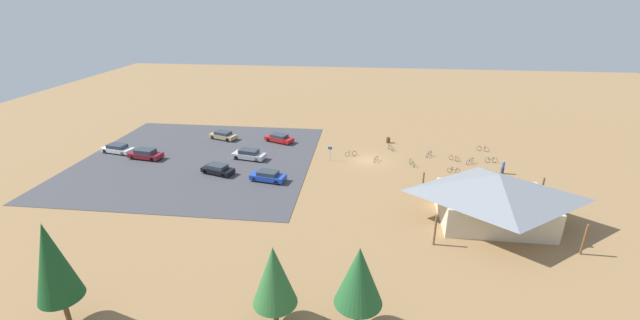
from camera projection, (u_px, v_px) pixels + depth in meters
The scene contains 26 objects.
ground at pixel (369, 160), 58.45m from camera, with size 160.00×160.00×0.00m, color #937047.
parking_lot_asphalt at pixel (198, 159), 58.77m from camera, with size 32.54×31.85×0.05m, color #424247.
bike_pavilion at pixel (496, 195), 41.49m from camera, with size 13.55×10.42×5.42m.
trash_bin at pixel (388, 140), 65.15m from camera, with size 0.60×0.60×0.90m, color brown.
lot_sign at pixel (330, 151), 57.78m from camera, with size 0.56×0.08×2.20m.
pine_center at pixel (274, 276), 27.92m from camera, with size 3.15×3.15×6.49m.
pine_midwest at pixel (52, 262), 27.64m from camera, with size 3.02×3.02×8.23m.
pine_east at pixel (359, 276), 27.29m from camera, with size 3.35×3.35×6.79m.
bicycle_orange_yard_right at pixel (454, 158), 58.16m from camera, with size 1.36×0.96×0.81m.
bicycle_purple_yard_left at pixel (429, 154), 59.64m from camera, with size 1.06×1.48×0.81m.
bicycle_silver_by_bin at pixel (391, 148), 62.12m from camera, with size 0.80×1.46×0.74m.
bicycle_red_lone_west at pixel (483, 149), 61.65m from camera, with size 1.78×0.59×0.90m.
bicycle_teal_near_porch at pixel (491, 160), 57.47m from camera, with size 1.74×0.48×0.87m.
bicycle_green_edge_north at pixel (412, 163), 56.46m from camera, with size 0.70×1.65×0.86m.
bicycle_white_lone_east at pixel (376, 159), 57.90m from camera, with size 0.72×1.57×0.76m.
bicycle_yellow_back_row at pixel (351, 154), 59.88m from camera, with size 1.65×0.75×0.81m.
bicycle_black_mid_cluster at pixel (454, 170), 54.24m from camera, with size 1.67×0.48×0.75m.
bicycle_blue_near_sign at pixel (470, 161), 57.06m from camera, with size 1.30×1.26×0.86m.
car_tan_front_row at pixel (223, 135), 66.61m from camera, with size 4.83×3.20×1.29m.
car_blue_far_end at pixel (268, 176), 51.64m from camera, with size 4.69×2.64×1.34m.
car_white_by_curb at pixel (118, 149), 60.83m from camera, with size 5.06×2.76×1.32m.
car_silver_end_stall at pixel (249, 154), 58.47m from camera, with size 4.94×2.66×1.45m.
car_red_mid_lot at pixel (279, 138), 65.28m from camera, with size 4.90×3.42×1.28m.
car_maroon_near_entry at pixel (146, 154), 58.62m from camera, with size 5.01×2.55×1.45m.
car_black_inner_stall at pixel (218, 169), 53.70m from camera, with size 4.61×3.02×1.29m.
visitor_at_bikes at pixel (503, 167), 53.73m from camera, with size 0.40×0.36×1.83m.
Camera 1 is at (0.62, 54.60, 22.00)m, focal length 22.99 mm.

